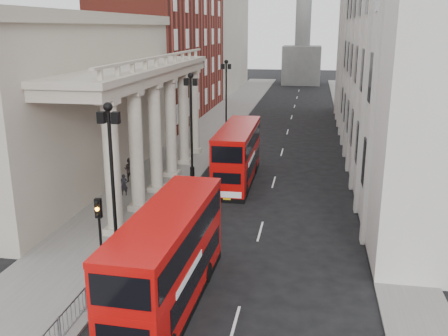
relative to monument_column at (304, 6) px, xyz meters
The scene contains 19 objects.
ground 93.57m from the monument_column, 93.73° to the right, with size 260.00×260.00×0.00m, color black.
sidewalk_west 64.64m from the monument_column, 98.26° to the right, with size 6.00×140.00×0.12m, color slate.
sidewalk_east 64.45m from the monument_column, 83.10° to the right, with size 3.00×140.00×0.12m, color slate.
kerb 64.29m from the monument_column, 95.57° to the right, with size 0.20×140.00×0.14m, color slate.
portico_building 76.47m from the monument_column, 102.57° to the right, with size 9.00×28.00×12.00m, color #A19787.
brick_building 47.26m from the monument_column, 110.56° to the right, with size 9.00×32.00×22.00m, color maroon.
west_building_far 21.26m from the monument_column, 143.97° to the right, with size 9.00×30.00×20.00m, color #A19787.
east_building 60.93m from the monument_column, 80.54° to the right, with size 8.00×55.00×25.00m, color beige.
monument_column is the anchor object (origin of this frame).
lamp_post_south 88.94m from the monument_column, 94.29° to the right, with size 1.05×0.44×8.32m.
lamp_post_mid 73.14m from the monument_column, 95.24° to the right, with size 1.05×0.44×8.32m.
lamp_post_north 57.46m from the monument_column, 96.72° to the right, with size 1.05×0.44×8.32m.
traffic_light 91.17m from the monument_column, 94.13° to the right, with size 0.28×0.33×4.30m.
crowd_barriers 91.29m from the monument_column, 94.05° to the right, with size 0.50×18.75×1.10m.
bus_near 91.97m from the monument_column, 91.91° to the right, with size 2.72×10.24×4.39m.
bus_far 73.72m from the monument_column, 92.25° to the right, with size 2.55×10.24×4.41m.
pedestrian_a 79.53m from the monument_column, 97.59° to the right, with size 0.56×0.37×1.54m, color black.
pedestrian_b 76.46m from the monument_column, 98.50° to the right, with size 0.93×0.73×1.92m, color black.
pedestrian_c 73.41m from the monument_column, 97.93° to the right, with size 0.83×0.54×1.69m, color black.
Camera 1 is at (8.73, -17.66, 11.77)m, focal length 40.00 mm.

